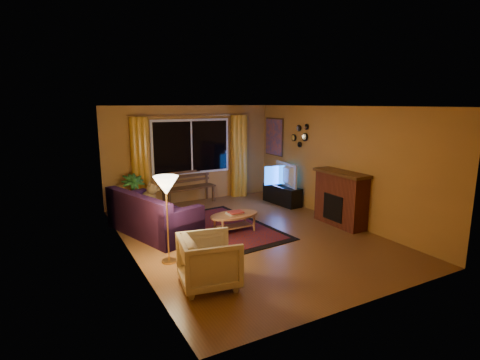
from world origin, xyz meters
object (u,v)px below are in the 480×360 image
floor_lamp (167,220)px  coffee_table (234,223)px  armchair (209,259)px  tv_console (282,195)px  sofa (153,212)px  bench (189,196)px

floor_lamp → coffee_table: floor_lamp is taller
armchair → tv_console: 4.69m
coffee_table → tv_console: 2.47m
sofa → tv_console: (3.53, 0.62, -0.19)m
bench → floor_lamp: bearing=-123.5°
bench → coffee_table: bench is taller
coffee_table → armchair: bearing=-126.4°
sofa → tv_console: size_ratio=1.86×
bench → coffee_table: size_ratio=1.36×
bench → floor_lamp: 3.69m
sofa → floor_lamp: 1.54m
bench → armchair: bearing=-114.7°
sofa → armchair: (0.09, -2.55, -0.02)m
sofa → tv_console: bearing=-7.4°
floor_lamp → coffee_table: (1.62, 0.79, -0.53)m
bench → armchair: armchair is taller
armchair → tv_console: armchair is taller
coffee_table → tv_console: bearing=32.6°
bench → sofa: sofa is taller
floor_lamp → tv_console: size_ratio=1.26×
sofa → floor_lamp: bearing=-113.8°
armchair → sofa: bearing=12.1°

